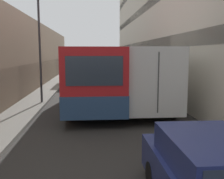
{
  "coord_description": "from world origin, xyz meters",
  "views": [
    {
      "loc": [
        -0.76,
        1.88,
        2.95
      ],
      "look_at": [
        0.01,
        11.48,
        1.6
      ],
      "focal_mm": 42.0,
      "sensor_mm": 36.0,
      "label": 1
    }
  ],
  "objects": [
    {
      "name": "sidewalk_left",
      "position": [
        -4.16,
        15.0,
        0.08
      ],
      "size": [
        1.64,
        60.0,
        0.15
      ],
      "color": "gray",
      "rests_on": "ground_plane"
    },
    {
      "name": "box_truck",
      "position": [
        1.83,
        15.92,
        1.69
      ],
      "size": [
        2.38,
        9.0,
        3.2
      ],
      "color": "silver",
      "rests_on": "ground_plane"
    },
    {
      "name": "street_lamp",
      "position": [
        -3.59,
        16.89,
        4.61
      ],
      "size": [
        0.36,
        0.8,
        6.37
      ],
      "color": "#38383D",
      "rests_on": "sidewalk_left"
    },
    {
      "name": "panel_van",
      "position": [
        -2.25,
        27.42,
        1.09
      ],
      "size": [
        1.87,
        4.24,
        1.95
      ],
      "color": "#BCBCC1",
      "rests_on": "ground_plane"
    },
    {
      "name": "bus",
      "position": [
        -0.64,
        16.4,
        1.68
      ],
      "size": [
        2.63,
        9.71,
        3.18
      ],
      "color": "red",
      "rests_on": "ground_plane"
    },
    {
      "name": "ground_plane",
      "position": [
        0.0,
        15.0,
        0.0
      ],
      "size": [
        150.0,
        150.0,
        0.0
      ],
      "primitive_type": "plane",
      "color": "#33302D"
    }
  ]
}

